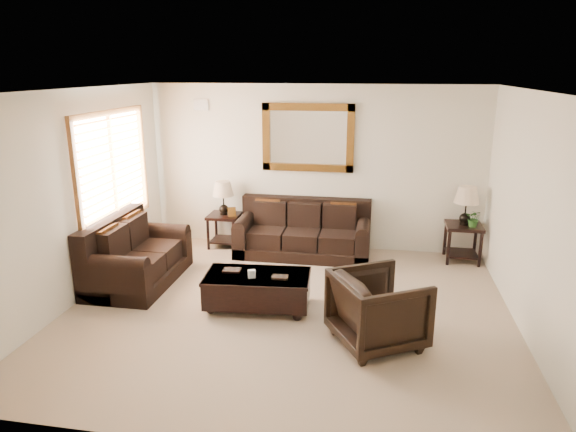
% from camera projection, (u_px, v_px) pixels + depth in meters
% --- Properties ---
extents(room, '(5.51, 5.01, 2.71)m').
position_uv_depth(room, '(288.00, 207.00, 6.10)').
color(room, tan).
rests_on(room, ground).
extents(window, '(0.07, 1.96, 1.66)m').
position_uv_depth(window, '(113.00, 169.00, 7.34)').
color(window, white).
rests_on(window, room).
extents(mirror, '(1.50, 0.06, 1.10)m').
position_uv_depth(mirror, '(308.00, 138.00, 8.31)').
color(mirror, '#44220D').
rests_on(mirror, room).
extents(air_vent, '(0.25, 0.02, 0.18)m').
position_uv_depth(air_vent, '(201.00, 105.00, 8.48)').
color(air_vent, '#999999').
rests_on(air_vent, room).
extents(sofa, '(2.14, 0.92, 0.88)m').
position_uv_depth(sofa, '(304.00, 235.00, 8.37)').
color(sofa, black).
rests_on(sofa, room).
extents(loveseat, '(0.98, 1.66, 0.93)m').
position_uv_depth(loveseat, '(134.00, 259.00, 7.24)').
color(loveseat, black).
rests_on(loveseat, room).
extents(end_table_left, '(0.51, 0.51, 1.13)m').
position_uv_depth(end_table_left, '(224.00, 204.00, 8.60)').
color(end_table_left, black).
rests_on(end_table_left, room).
extents(end_table_right, '(0.55, 0.55, 1.20)m').
position_uv_depth(end_table_right, '(465.00, 213.00, 7.92)').
color(end_table_right, black).
rests_on(end_table_right, room).
extents(coffee_table, '(1.36, 0.81, 0.56)m').
position_uv_depth(coffee_table, '(258.00, 287.00, 6.47)').
color(coffee_table, black).
rests_on(coffee_table, room).
extents(armchair, '(1.14, 1.17, 0.90)m').
position_uv_depth(armchair, '(378.00, 306.00, 5.57)').
color(armchair, black).
rests_on(armchair, floor).
extents(potted_plant, '(0.33, 0.34, 0.21)m').
position_uv_depth(potted_plant, '(474.00, 220.00, 7.83)').
color(potted_plant, '#26511B').
rests_on(potted_plant, end_table_right).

